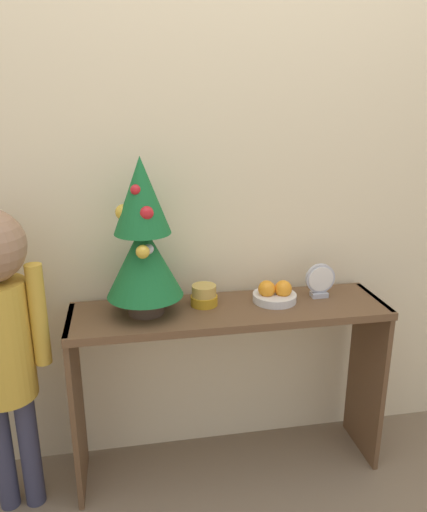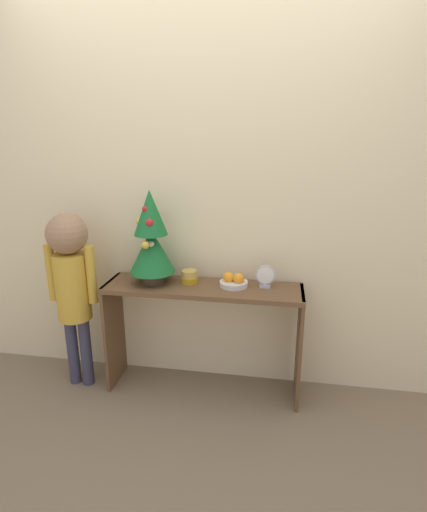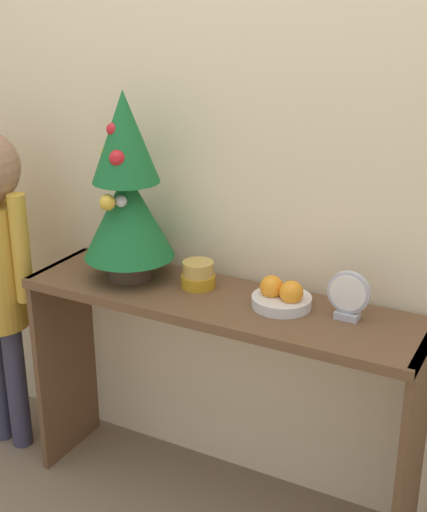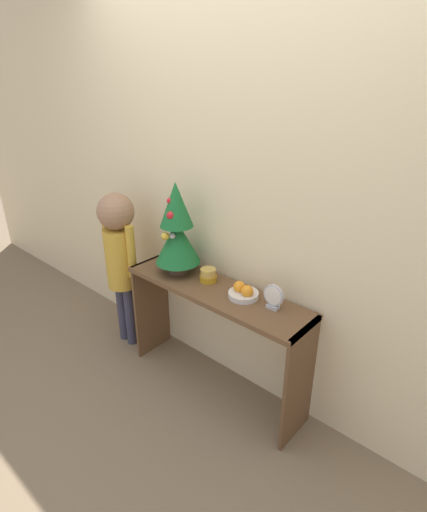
% 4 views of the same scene
% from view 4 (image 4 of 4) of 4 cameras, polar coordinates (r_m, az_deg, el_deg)
% --- Properties ---
extents(ground_plane, '(12.00, 12.00, 0.00)m').
position_cam_4_polar(ground_plane, '(2.69, -2.29, -19.60)').
color(ground_plane, '#7A664C').
extents(back_wall, '(7.00, 0.05, 2.50)m').
position_cam_4_polar(back_wall, '(2.31, 3.68, 8.73)').
color(back_wall, beige).
rests_on(back_wall, ground_plane).
extents(console_table, '(1.23, 0.33, 0.73)m').
position_cam_4_polar(console_table, '(2.44, 0.18, -7.98)').
color(console_table, brown).
rests_on(console_table, ground_plane).
extents(mini_tree, '(0.28, 0.28, 0.58)m').
position_cam_4_polar(mini_tree, '(2.45, -5.25, 3.73)').
color(mini_tree, '#4C3828').
rests_on(mini_tree, console_table).
extents(fruit_bowl, '(0.17, 0.17, 0.09)m').
position_cam_4_polar(fruit_bowl, '(2.26, 4.29, -5.20)').
color(fruit_bowl, silver).
rests_on(fruit_bowl, console_table).
extents(singing_bowl, '(0.11, 0.11, 0.08)m').
position_cam_4_polar(singing_bowl, '(2.43, -0.76, -2.76)').
color(singing_bowl, '#B78419').
rests_on(singing_bowl, console_table).
extents(desk_clock, '(0.12, 0.04, 0.14)m').
position_cam_4_polar(desk_clock, '(2.16, 8.56, -5.83)').
color(desk_clock, '#B2B2B7').
rests_on(desk_clock, console_table).
extents(child_figure, '(0.33, 0.25, 1.17)m').
position_cam_4_polar(child_figure, '(2.86, -13.29, 1.11)').
color(child_figure, '#38384C').
rests_on(child_figure, ground_plane).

